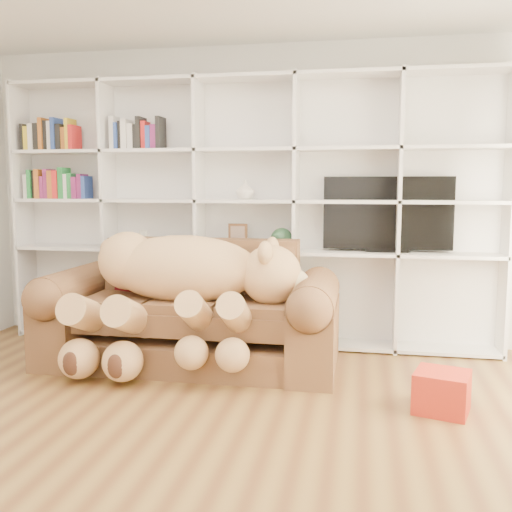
% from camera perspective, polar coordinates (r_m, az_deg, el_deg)
% --- Properties ---
extents(floor, '(5.00, 5.00, 0.00)m').
position_cam_1_polar(floor, '(3.23, -9.47, -19.43)').
color(floor, brown).
rests_on(floor, ground).
extents(wall_back, '(5.00, 0.02, 2.70)m').
position_cam_1_polar(wall_back, '(5.31, -0.48, 6.12)').
color(wall_back, white).
rests_on(wall_back, floor).
extents(bookshelf, '(4.43, 0.35, 2.40)m').
position_cam_1_polar(bookshelf, '(5.23, -3.37, 5.61)').
color(bookshelf, white).
rests_on(bookshelf, floor).
extents(sofa, '(2.34, 1.01, 0.98)m').
position_cam_1_polar(sofa, '(4.69, -6.45, -6.13)').
color(sofa, brown).
rests_on(sofa, floor).
extents(teddy_bear, '(1.79, 0.97, 1.04)m').
position_cam_1_polar(teddy_bear, '(4.44, -7.48, -2.69)').
color(teddy_bear, tan).
rests_on(teddy_bear, sofa).
extents(throw_pillow, '(0.47, 0.37, 0.44)m').
position_cam_1_polar(throw_pillow, '(4.95, -11.76, -1.55)').
color(throw_pillow, '#5B0F0F').
rests_on(throw_pillow, sofa).
extents(gift_box, '(0.40, 0.38, 0.26)m').
position_cam_1_polar(gift_box, '(3.92, 18.08, -12.79)').
color(gift_box, '#B62A18').
rests_on(gift_box, floor).
extents(tv, '(1.10, 0.18, 0.65)m').
position_cam_1_polar(tv, '(5.08, 13.02, 4.05)').
color(tv, black).
rests_on(tv, bookshelf).
extents(picture_frame, '(0.18, 0.04, 0.22)m').
position_cam_1_polar(picture_frame, '(5.16, -1.82, 2.03)').
color(picture_frame, '#53341C').
rests_on(picture_frame, bookshelf).
extents(green_vase, '(0.20, 0.20, 0.20)m').
position_cam_1_polar(green_vase, '(5.09, 2.58, 1.72)').
color(green_vase, '#2E5938').
rests_on(green_vase, bookshelf).
extents(figurine_tall, '(0.10, 0.10, 0.16)m').
position_cam_1_polar(figurine_tall, '(5.43, -11.22, 1.70)').
color(figurine_tall, silver).
rests_on(figurine_tall, bookshelf).
extents(figurine_short, '(0.07, 0.07, 0.11)m').
position_cam_1_polar(figurine_short, '(5.34, -8.64, 1.44)').
color(figurine_short, silver).
rests_on(figurine_short, bookshelf).
extents(snow_globe, '(0.10, 0.10, 0.10)m').
position_cam_1_polar(snow_globe, '(5.31, -7.82, 1.42)').
color(snow_globe, white).
rests_on(snow_globe, bookshelf).
extents(shelf_vase, '(0.21, 0.21, 0.17)m').
position_cam_1_polar(shelf_vase, '(5.12, -1.08, 6.64)').
color(shelf_vase, silver).
rests_on(shelf_vase, bookshelf).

